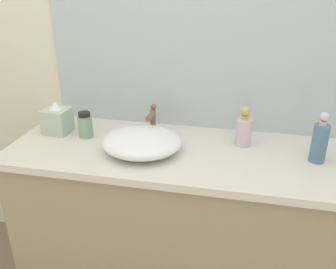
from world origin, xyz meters
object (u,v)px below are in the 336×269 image
Objects in this scene: sink_basin at (142,142)px; soap_dispenser at (320,141)px; lotion_bottle at (85,125)px; spray_can at (244,130)px; tissue_box at (57,119)px.

soap_dispenser reaches higher than sink_basin.
sink_basin is 2.82× the size of lotion_bottle.
soap_dispenser is 1.06m from lotion_bottle.
spray_can reaches higher than sink_basin.
sink_basin is at bearing -160.05° from spray_can.
sink_basin is at bearing -16.63° from lotion_bottle.
tissue_box is at bearing 166.36° from sink_basin.
tissue_box is (-0.16, 0.02, 0.01)m from lotion_bottle.
tissue_box is (-0.91, -0.05, -0.01)m from spray_can.
tissue_box reaches higher than lotion_bottle.
soap_dispenser reaches higher than lotion_bottle.
tissue_box is at bearing -177.11° from spray_can.
lotion_bottle is 0.75m from spray_can.
lotion_bottle is at bearing 163.37° from sink_basin.
spray_can is 1.15× the size of tissue_box.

